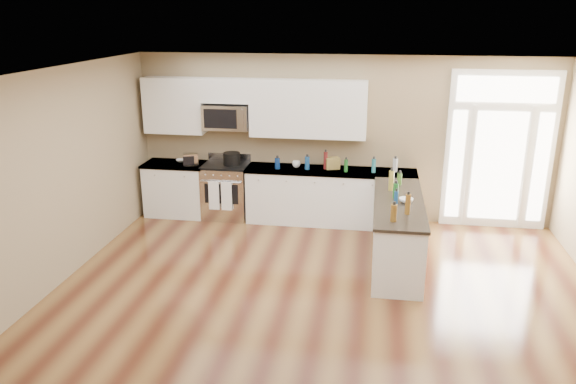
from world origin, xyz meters
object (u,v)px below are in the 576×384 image
at_px(stockpot, 232,158).
at_px(toaster_oven, 191,159).
at_px(kitchen_range, 226,191).
at_px(peninsula_cabinet, 397,234).

relative_size(stockpot, toaster_oven, 1.22).
bearing_deg(toaster_oven, kitchen_range, -14.00).
bearing_deg(kitchen_range, stockpot, 5.24).
bearing_deg(kitchen_range, peninsula_cabinet, -26.55).
xyz_separation_m(peninsula_cabinet, toaster_oven, (-3.49, 1.36, 0.61)).
relative_size(kitchen_range, toaster_oven, 4.48).
distance_m(kitchen_range, stockpot, 0.59).
bearing_deg(toaster_oven, peninsula_cabinet, -43.56).
bearing_deg(peninsula_cabinet, stockpot, 152.37).
height_order(peninsula_cabinet, stockpot, stockpot).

